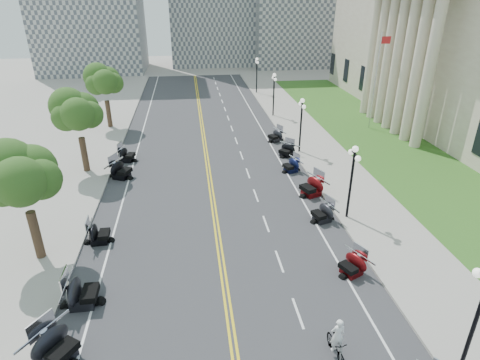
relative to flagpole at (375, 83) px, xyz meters
name	(u,v)px	position (x,y,z in m)	size (l,w,h in m)	color
ground	(222,266)	(-18.00, -22.00, -5.00)	(160.00, 160.00, 0.00)	gray
road	(211,186)	(-18.00, -12.00, -5.00)	(16.00, 90.00, 0.01)	#333335
centerline_yellow_a	(209,186)	(-18.12, -12.00, -4.99)	(0.12, 90.00, 0.00)	yellow
centerline_yellow_b	(212,186)	(-17.88, -12.00, -4.99)	(0.12, 90.00, 0.00)	yellow
edge_line_north	(292,181)	(-11.60, -12.00, -4.99)	(0.12, 90.00, 0.00)	white
edge_line_south	(126,191)	(-24.40, -12.00, -4.99)	(0.12, 90.00, 0.00)	white
lane_dash_5	(298,313)	(-14.80, -26.00, -4.99)	(0.12, 2.00, 0.00)	white
lane_dash_6	(279,261)	(-14.80, -22.00, -4.99)	(0.12, 2.00, 0.00)	white
lane_dash_7	(266,224)	(-14.80, -18.00, -4.99)	(0.12, 2.00, 0.00)	white
lane_dash_8	(256,195)	(-14.80, -14.00, -4.99)	(0.12, 2.00, 0.00)	white
lane_dash_9	(248,173)	(-14.80, -10.00, -4.99)	(0.12, 2.00, 0.00)	white
lane_dash_10	(242,155)	(-14.80, -6.00, -4.99)	(0.12, 2.00, 0.00)	white
lane_dash_11	(236,141)	(-14.80, -2.00, -4.99)	(0.12, 2.00, 0.00)	white
lane_dash_12	(232,128)	(-14.80, 2.00, -4.99)	(0.12, 2.00, 0.00)	white
lane_dash_13	(228,118)	(-14.80, 6.00, -4.99)	(0.12, 2.00, 0.00)	white
lane_dash_14	(225,109)	(-14.80, 10.00, -4.99)	(0.12, 2.00, 0.00)	white
lane_dash_15	(222,101)	(-14.80, 14.00, -4.99)	(0.12, 2.00, 0.00)	white
lane_dash_16	(220,94)	(-14.80, 18.00, -4.99)	(0.12, 2.00, 0.00)	white
lane_dash_17	(218,88)	(-14.80, 22.00, -4.99)	(0.12, 2.00, 0.00)	white
lane_dash_18	(216,83)	(-14.80, 26.00, -4.99)	(0.12, 2.00, 0.00)	white
lane_dash_19	(214,78)	(-14.80, 30.00, -4.99)	(0.12, 2.00, 0.00)	white
sidewalk_north	(342,178)	(-7.50, -12.00, -4.92)	(5.00, 90.00, 0.15)	#9E9991
sidewalk_south	(69,193)	(-28.50, -12.00, -4.92)	(5.00, 90.00, 0.15)	#9E9991
lawn	(380,141)	(-0.50, -4.00, -4.95)	(9.00, 60.00, 0.10)	#356023
distant_block_c	(304,6)	(4.00, 43.00, 6.00)	(20.00, 14.00, 22.00)	gray
street_lamp_1	(474,324)	(-9.40, -30.00, -2.40)	(0.50, 1.20, 4.90)	black
street_lamp_2	(351,183)	(-9.40, -18.00, -2.40)	(0.50, 1.20, 4.90)	black
street_lamp_3	(301,126)	(-9.40, -6.00, -2.40)	(0.50, 1.20, 4.90)	black
street_lamp_4	(274,95)	(-9.40, 6.00, -2.40)	(0.50, 1.20, 4.90)	black
street_lamp_5	(257,76)	(-9.40, 18.00, -2.40)	(0.50, 1.20, 4.90)	black
flagpole	(375,83)	(0.00, 0.00, 0.00)	(1.10, 0.20, 10.00)	silver
tree_2	(23,182)	(-28.00, -20.00, -0.25)	(4.80, 4.80, 9.20)	#235619
tree_3	(78,116)	(-28.00, -8.00, -0.25)	(4.80, 4.80, 9.20)	#235619
tree_4	(105,84)	(-28.00, 4.00, -0.25)	(4.80, 4.80, 9.20)	#235619
motorcycle_n_5	(352,264)	(-11.25, -23.53, -4.37)	(1.80, 1.80, 1.26)	#590A0C
motorcycle_n_6	(323,212)	(-11.10, -18.08, -4.35)	(1.86, 1.86, 1.30)	black
motorcycle_n_7	(312,186)	(-10.76, -14.43, -4.23)	(2.19, 2.19, 1.53)	#590A0C
motorcycle_n_8	(291,165)	(-11.21, -10.09, -4.37)	(1.80, 1.80, 1.26)	black
motorcycle_n_9	(286,149)	(-10.78, -6.64, -4.36)	(1.82, 1.82, 1.27)	black
motorcycle_n_10	(275,135)	(-10.96, -2.65, -4.35)	(1.86, 1.86, 1.30)	black
motorcycle_s_4	(56,345)	(-25.14, -27.26, -4.22)	(2.23, 2.23, 1.56)	black
motorcycle_s_5	(82,291)	(-24.84, -24.08, -4.22)	(2.23, 2.23, 1.56)	black
motorcycle_s_6	(99,233)	(-25.05, -18.75, -4.34)	(1.88, 1.88, 1.32)	black
motorcycle_s_8	(121,169)	(-24.99, -9.56, -4.23)	(2.19, 2.19, 1.54)	black
motorcycle_s_9	(127,154)	(-24.97, -6.06, -4.31)	(1.96, 1.96, 1.37)	black
bicycle	(336,347)	(-13.93, -28.57, -4.48)	(0.49, 1.73, 1.04)	#A51414
cyclist_rider	(339,322)	(-13.93, -28.57, -3.14)	(0.60, 0.39, 1.64)	silver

